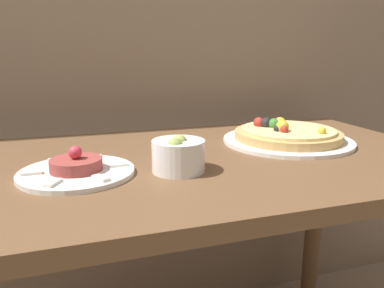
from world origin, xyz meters
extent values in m
cube|color=brown|center=(0.00, 0.35, 0.74)|extent=(1.48, 0.70, 0.03)
cylinder|color=brown|center=(0.68, 0.64, 0.36)|extent=(0.06, 0.06, 0.73)
cylinder|color=white|center=(0.39, 0.41, 0.77)|extent=(0.36, 0.36, 0.01)
cylinder|color=tan|center=(0.39, 0.41, 0.78)|extent=(0.29, 0.29, 0.02)
cylinder|color=beige|center=(0.39, 0.41, 0.80)|extent=(0.26, 0.26, 0.01)
sphere|color=gold|center=(0.36, 0.39, 0.81)|extent=(0.04, 0.04, 0.04)
sphere|color=gold|center=(0.44, 0.33, 0.81)|extent=(0.02, 0.02, 0.02)
sphere|color=#B22D23|center=(0.33, 0.47, 0.81)|extent=(0.03, 0.03, 0.03)
sphere|color=#387F33|center=(0.36, 0.44, 0.81)|extent=(0.03, 0.03, 0.03)
sphere|color=#B22D23|center=(0.36, 0.37, 0.81)|extent=(0.02, 0.02, 0.02)
sphere|color=black|center=(0.35, 0.39, 0.81)|extent=(0.02, 0.02, 0.02)
sphere|color=gold|center=(0.38, 0.44, 0.81)|extent=(0.03, 0.03, 0.03)
sphere|color=black|center=(0.35, 0.45, 0.81)|extent=(0.03, 0.03, 0.03)
cylinder|color=white|center=(-0.17, 0.30, 0.77)|extent=(0.24, 0.24, 0.01)
cylinder|color=#933D38|center=(-0.17, 0.30, 0.78)|extent=(0.11, 0.11, 0.02)
sphere|color=#E0384C|center=(-0.17, 0.30, 0.81)|extent=(0.03, 0.03, 0.03)
cube|color=white|center=(-0.09, 0.30, 0.77)|extent=(0.04, 0.02, 0.01)
cube|color=white|center=(-0.13, 0.37, 0.77)|extent=(0.03, 0.04, 0.01)
cube|color=white|center=(-0.22, 0.37, 0.77)|extent=(0.03, 0.04, 0.01)
cube|color=white|center=(-0.26, 0.30, 0.77)|extent=(0.04, 0.02, 0.01)
cube|color=white|center=(-0.22, 0.23, 0.77)|extent=(0.03, 0.04, 0.01)
cube|color=white|center=(-0.13, 0.23, 0.77)|extent=(0.03, 0.04, 0.01)
cylinder|color=white|center=(0.03, 0.26, 0.79)|extent=(0.11, 0.11, 0.07)
sphere|color=#A3B25B|center=(0.03, 0.26, 0.82)|extent=(0.03, 0.03, 0.03)
sphere|color=#A3B25B|center=(0.04, 0.26, 0.82)|extent=(0.03, 0.03, 0.03)
sphere|color=#8EA34C|center=(0.02, 0.24, 0.82)|extent=(0.03, 0.03, 0.03)
camera|label=1|loc=(-0.17, -0.47, 1.01)|focal=35.00mm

